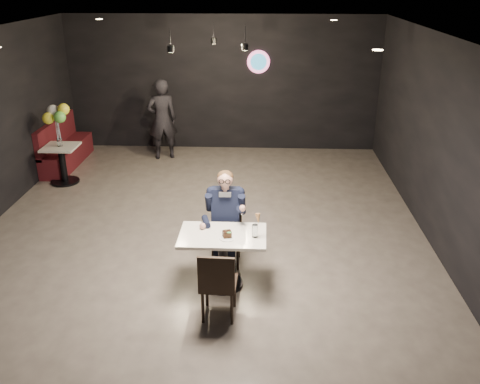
{
  "coord_description": "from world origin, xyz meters",
  "views": [
    {
      "loc": [
        0.93,
        -6.94,
        3.78
      ],
      "look_at": [
        0.63,
        -0.67,
        1.08
      ],
      "focal_mm": 38.0,
      "sensor_mm": 36.0,
      "label": 1
    }
  ],
  "objects_px": {
    "booth_bench": "(66,143)",
    "side_table": "(63,164)",
    "sundae_glass": "(255,231)",
    "balloon_vase": "(60,142)",
    "passerby": "(162,119)",
    "seated_man": "(226,217)",
    "chair_far": "(226,234)",
    "chair_near": "(219,282)",
    "main_table": "(223,260)"
  },
  "relations": [
    {
      "from": "seated_man",
      "to": "side_table",
      "type": "distance_m",
      "value": 4.46
    },
    {
      "from": "booth_bench",
      "to": "side_table",
      "type": "xyz_separation_m",
      "value": [
        0.3,
        -1.0,
        -0.1
      ]
    },
    {
      "from": "main_table",
      "to": "balloon_vase",
      "type": "distance_m",
      "value": 4.84
    },
    {
      "from": "chair_far",
      "to": "side_table",
      "type": "bearing_deg",
      "value": 139.69
    },
    {
      "from": "main_table",
      "to": "seated_man",
      "type": "bearing_deg",
      "value": 90.0
    },
    {
      "from": "chair_far",
      "to": "sundae_glass",
      "type": "height_order",
      "value": "chair_far"
    },
    {
      "from": "chair_far",
      "to": "chair_near",
      "type": "distance_m",
      "value": 1.19
    },
    {
      "from": "main_table",
      "to": "passerby",
      "type": "xyz_separation_m",
      "value": [
        -1.71,
        4.98,
        0.5
      ]
    },
    {
      "from": "main_table",
      "to": "passerby",
      "type": "height_order",
      "value": "passerby"
    },
    {
      "from": "balloon_vase",
      "to": "chair_near",
      "type": "bearing_deg",
      "value": -50.18
    },
    {
      "from": "booth_bench",
      "to": "chair_far",
      "type": "bearing_deg",
      "value": -46.41
    },
    {
      "from": "main_table",
      "to": "sundae_glass",
      "type": "xyz_separation_m",
      "value": [
        0.41,
        -0.05,
        0.46
      ]
    },
    {
      "from": "seated_man",
      "to": "balloon_vase",
      "type": "relative_size",
      "value": 9.65
    },
    {
      "from": "main_table",
      "to": "chair_near",
      "type": "relative_size",
      "value": 1.2
    },
    {
      "from": "main_table",
      "to": "chair_far",
      "type": "relative_size",
      "value": 1.2
    },
    {
      "from": "main_table",
      "to": "sundae_glass",
      "type": "relative_size",
      "value": 6.54
    },
    {
      "from": "chair_near",
      "to": "passerby",
      "type": "height_order",
      "value": "passerby"
    },
    {
      "from": "chair_far",
      "to": "passerby",
      "type": "distance_m",
      "value": 4.76
    },
    {
      "from": "balloon_vase",
      "to": "seated_man",
      "type": "bearing_deg",
      "value": -40.31
    },
    {
      "from": "seated_man",
      "to": "balloon_vase",
      "type": "bearing_deg",
      "value": 139.69
    },
    {
      "from": "chair_far",
      "to": "balloon_vase",
      "type": "bearing_deg",
      "value": 139.69
    },
    {
      "from": "chair_far",
      "to": "chair_near",
      "type": "xyz_separation_m",
      "value": [
        0.0,
        -1.19,
        0.0
      ]
    },
    {
      "from": "seated_man",
      "to": "side_table",
      "type": "xyz_separation_m",
      "value": [
        -3.39,
        2.88,
        -0.33
      ]
    },
    {
      "from": "seated_man",
      "to": "chair_far",
      "type": "bearing_deg",
      "value": 0.0
    },
    {
      "from": "seated_man",
      "to": "passerby",
      "type": "distance_m",
      "value": 4.75
    },
    {
      "from": "main_table",
      "to": "passerby",
      "type": "distance_m",
      "value": 5.29
    },
    {
      "from": "seated_man",
      "to": "side_table",
      "type": "height_order",
      "value": "seated_man"
    },
    {
      "from": "sundae_glass",
      "to": "seated_man",
      "type": "bearing_deg",
      "value": 124.49
    },
    {
      "from": "chair_near",
      "to": "sundae_glass",
      "type": "bearing_deg",
      "value": 57.62
    },
    {
      "from": "chair_far",
      "to": "balloon_vase",
      "type": "xyz_separation_m",
      "value": [
        -3.39,
        2.88,
        0.36
      ]
    },
    {
      "from": "chair_far",
      "to": "main_table",
      "type": "bearing_deg",
      "value": -90.0
    },
    {
      "from": "sundae_glass",
      "to": "balloon_vase",
      "type": "height_order",
      "value": "sundae_glass"
    },
    {
      "from": "side_table",
      "to": "passerby",
      "type": "relative_size",
      "value": 0.45
    },
    {
      "from": "chair_far",
      "to": "passerby",
      "type": "xyz_separation_m",
      "value": [
        -1.71,
        4.43,
        0.42
      ]
    },
    {
      "from": "main_table",
      "to": "seated_man",
      "type": "height_order",
      "value": "seated_man"
    },
    {
      "from": "chair_far",
      "to": "booth_bench",
      "type": "relative_size",
      "value": 0.47
    },
    {
      "from": "sundae_glass",
      "to": "booth_bench",
      "type": "xyz_separation_m",
      "value": [
        -4.1,
        4.47,
        -0.35
      ]
    },
    {
      "from": "main_table",
      "to": "side_table",
      "type": "distance_m",
      "value": 4.82
    },
    {
      "from": "seated_man",
      "to": "balloon_vase",
      "type": "xyz_separation_m",
      "value": [
        -3.39,
        2.88,
        0.1
      ]
    },
    {
      "from": "chair_far",
      "to": "booth_bench",
      "type": "distance_m",
      "value": 5.35
    },
    {
      "from": "main_table",
      "to": "chair_near",
      "type": "distance_m",
      "value": 0.65
    },
    {
      "from": "chair_near",
      "to": "sundae_glass",
      "type": "distance_m",
      "value": 0.81
    },
    {
      "from": "seated_man",
      "to": "sundae_glass",
      "type": "distance_m",
      "value": 0.73
    },
    {
      "from": "booth_bench",
      "to": "side_table",
      "type": "distance_m",
      "value": 1.05
    },
    {
      "from": "chair_far",
      "to": "booth_bench",
      "type": "height_order",
      "value": "booth_bench"
    },
    {
      "from": "side_table",
      "to": "passerby",
      "type": "xyz_separation_m",
      "value": [
        1.68,
        1.55,
        0.49
      ]
    },
    {
      "from": "chair_near",
      "to": "booth_bench",
      "type": "relative_size",
      "value": 0.47
    },
    {
      "from": "booth_bench",
      "to": "chair_near",
      "type": "bearing_deg",
      "value": -53.93
    },
    {
      "from": "sundae_glass",
      "to": "balloon_vase",
      "type": "distance_m",
      "value": 5.15
    },
    {
      "from": "chair_far",
      "to": "chair_near",
      "type": "bearing_deg",
      "value": -90.0
    }
  ]
}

